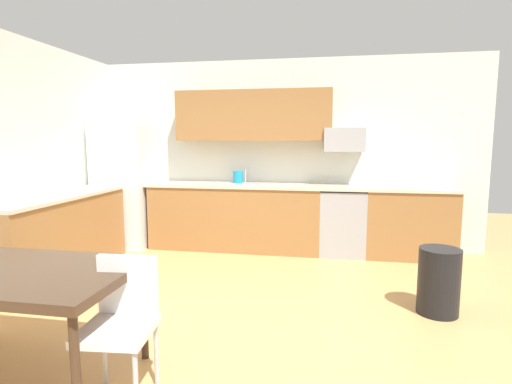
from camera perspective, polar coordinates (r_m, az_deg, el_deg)
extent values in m
plane|color=tan|center=(3.66, -2.94, -17.78)|extent=(12.00, 12.00, 0.00)
cube|color=silver|center=(5.93, 2.87, 5.38)|extent=(5.80, 0.10, 2.70)
cube|color=olive|center=(5.78, -2.98, -3.65)|extent=(2.42, 0.60, 0.90)
cube|color=olive|center=(5.73, 20.87, -4.23)|extent=(1.13, 0.60, 0.90)
cube|color=olive|center=(5.18, -26.49, -5.74)|extent=(0.60, 2.00, 0.90)
cube|color=beige|center=(5.61, 2.37, 0.87)|extent=(4.80, 0.64, 0.04)
cube|color=beige|center=(5.10, -26.79, -0.58)|extent=(0.64, 2.00, 0.04)
cube|color=olive|center=(5.76, -0.40, 10.80)|extent=(2.20, 0.34, 0.70)
cube|color=white|center=(6.23, -18.02, 0.76)|extent=(0.76, 0.70, 1.76)
cube|color=#999BA0|center=(5.64, 12.16, -4.20)|extent=(0.60, 0.60, 0.88)
cube|color=black|center=(5.57, 12.29, 0.39)|extent=(0.60, 0.60, 0.03)
cube|color=#9EA0A5|center=(5.63, 12.44, 7.25)|extent=(0.54, 0.36, 0.32)
cube|color=#A5A8AD|center=(5.69, -1.89, 0.56)|extent=(0.48, 0.40, 0.14)
cylinder|color=#B2B5BA|center=(5.85, -1.52, 2.32)|extent=(0.02, 0.02, 0.24)
cube|color=#422D1E|center=(2.99, -30.60, -10.03)|extent=(1.40, 0.90, 0.06)
cylinder|color=#422D1E|center=(2.48, -24.20, -22.65)|extent=(0.05, 0.05, 0.69)
cylinder|color=#422D1E|center=(3.08, -15.66, -16.14)|extent=(0.05, 0.05, 0.69)
cube|color=white|center=(2.61, -19.11, -18.08)|extent=(0.43, 0.43, 0.05)
cube|color=white|center=(2.69, -17.69, -12.67)|extent=(0.38, 0.07, 0.40)
cylinder|color=#B2B2B7|center=(2.66, -24.15, -23.62)|extent=(0.03, 0.03, 0.42)
cylinder|color=#B2B2B7|center=(2.92, -20.70, -20.49)|extent=(0.03, 0.03, 0.42)
cylinder|color=#B2B2B7|center=(2.80, -13.96, -21.49)|extent=(0.03, 0.03, 0.42)
cylinder|color=black|center=(4.03, 24.54, -11.46)|extent=(0.36, 0.36, 0.60)
cylinder|color=#198CBF|center=(5.74, -2.57, 2.02)|extent=(0.14, 0.14, 0.20)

